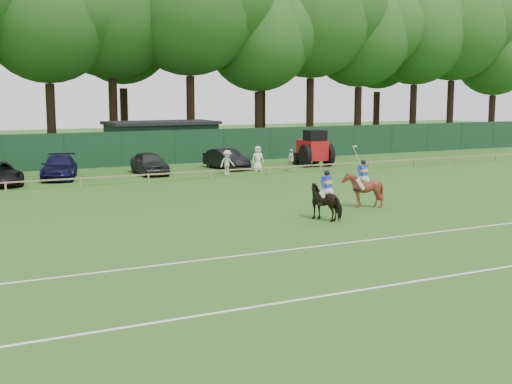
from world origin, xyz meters
TOP-DOWN VIEW (x-y plane):
  - ground at (0.00, 0.00)m, footprint 160.00×160.00m
  - horse_dark at (3.85, 3.11)m, footprint 1.43×1.93m
  - horse_chestnut at (7.01, 4.95)m, footprint 1.75×1.85m
  - sedan_navy at (-3.35, 22.02)m, footprint 3.21×5.24m
  - hatch_grey at (2.29, 21.66)m, footprint 1.87×4.34m
  - estate_black at (8.00, 22.28)m, footprint 1.96×4.30m
  - spectator_left at (6.67, 19.20)m, footprint 1.09×0.72m
  - spectator_mid at (11.37, 19.13)m, footprint 0.93×0.79m
  - spectator_right at (9.29, 19.98)m, footprint 0.87×0.61m
  - rider_dark at (3.86, 3.10)m, footprint 0.91×0.57m
  - rider_chestnut at (7.01, 4.94)m, footprint 0.98×0.55m
  - pitch_lines at (0.00, -3.50)m, footprint 60.00×5.10m
  - pitch_rail at (0.00, 18.00)m, footprint 62.10×0.10m
  - perimeter_fence at (0.00, 27.00)m, footprint 92.08×0.08m
  - utility_shed at (6.00, 30.00)m, footprint 8.40×4.40m
  - tree_row at (2.00, 35.00)m, footprint 96.00×12.00m
  - tractor at (14.47, 21.33)m, footprint 2.37×3.27m

SIDE VIEW (x-z plane):
  - ground at x=0.00m, z-range 0.00..0.00m
  - tree_row at x=2.00m, z-range -10.50..10.50m
  - pitch_lines at x=0.00m, z-range 0.00..0.01m
  - pitch_rail at x=0.00m, z-range 0.20..0.70m
  - estate_black at x=8.00m, z-range 0.00..1.37m
  - sedan_navy at x=-3.35m, z-range 0.00..1.42m
  - hatch_grey at x=2.29m, z-range 0.00..1.46m
  - horse_dark at x=3.85m, z-range 0.00..1.49m
  - spectator_mid at x=11.37m, z-range 0.00..1.49m
  - spectator_left at x=6.67m, z-range 0.00..1.58m
  - horse_chestnut at x=7.01m, z-range 0.00..1.65m
  - spectator_right at x=9.29m, z-range 0.00..1.69m
  - tractor at x=14.47m, z-range -0.07..2.51m
  - perimeter_fence at x=0.00m, z-range 0.00..2.50m
  - rider_dark at x=3.86m, z-range 0.73..2.14m
  - utility_shed at x=6.00m, z-range 0.02..3.06m
  - rider_chestnut at x=7.01m, z-range 0.55..2.60m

